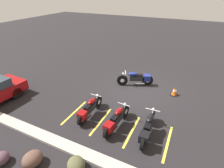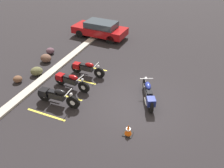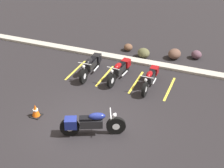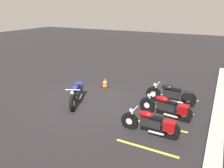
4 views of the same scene
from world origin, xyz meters
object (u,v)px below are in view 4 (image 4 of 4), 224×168
Objects in this scene: parked_bike_0 at (173,94)px; traffic_cone at (105,83)px; parked_bike_2 at (153,123)px; motorcycle_navy_featured at (77,92)px; parked_bike_1 at (168,107)px.

parked_bike_0 is 4.36× the size of traffic_cone.
parked_bike_2 is at bearing 47.75° from traffic_cone.
motorcycle_navy_featured is at bearing 22.18° from parked_bike_0.
parked_bike_1 is 1.52m from parked_bike_2.
parked_bike_0 is at bearing -80.76° from parked_bike_1.
traffic_cone is at bearing -42.43° from parked_bike_2.
traffic_cone is (-1.98, -4.02, -0.22)m from parked_bike_1.
parked_bike_2 is 4.06× the size of traffic_cone.
motorcycle_navy_featured is 4.52m from parked_bike_0.
motorcycle_navy_featured is 4.09× the size of traffic_cone.
parked_bike_0 is 2.94m from parked_bike_2.
parked_bike_1 is 4.48m from traffic_cone.
parked_bike_1 is 4.18× the size of traffic_cone.
parked_bike_2 is (1.08, 4.04, -0.04)m from motorcycle_navy_featured.
parked_bike_1 is (-0.43, 4.21, -0.02)m from motorcycle_navy_featured.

